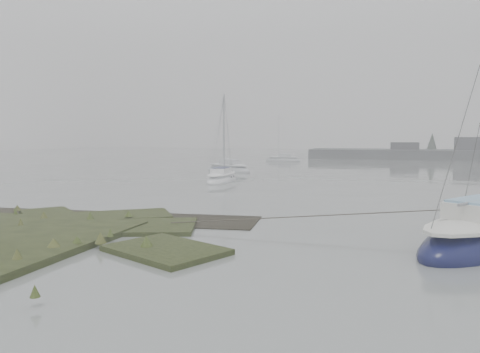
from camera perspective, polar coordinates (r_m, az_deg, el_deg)
name	(u,v)px	position (r m, az deg, el deg)	size (l,w,h in m)	color
ground	(305,174)	(44.08, 7.98, 0.34)	(160.00, 160.00, 0.00)	slate
sailboat_white	(222,179)	(36.21, -2.25, -0.29)	(1.80, 5.23, 7.35)	white
sailboat_far_a	(228,169)	(46.26, -1.42, 0.92)	(5.87, 4.30, 7.98)	#AAAFB2
sailboat_far_c	(283,160)	(64.50, 5.30, 2.05)	(4.92, 1.97, 6.79)	#9DA3A7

